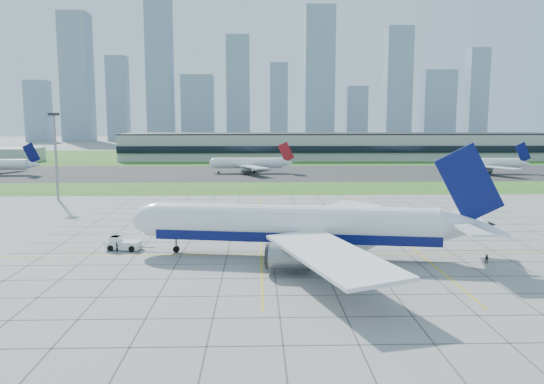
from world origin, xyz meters
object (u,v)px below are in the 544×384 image
object	(u,v)px
distant_jet_2	(483,164)
light_mast	(55,145)
airliner	(299,226)
crew_far	(487,259)
distant_jet_1	(250,163)
pushback_tug	(122,244)
crew_near	(117,248)

from	to	relation	value
distant_jet_2	light_mast	bearing A→B (deg)	-155.20
airliner	crew_far	bearing A→B (deg)	-0.85
light_mast	airliner	world-z (taller)	light_mast
airliner	distant_jet_1	xyz separation A→B (m)	(-10.41, 147.29, -0.95)
airliner	distant_jet_1	distance (m)	147.66
airliner	crew_far	xyz separation A→B (m)	(30.71, -5.45, -4.65)
pushback_tug	crew_near	xyz separation A→B (m)	(-0.41, -2.23, -0.15)
crew_near	distant_jet_2	bearing A→B (deg)	-29.20
light_mast	distant_jet_1	xyz separation A→B (m)	(56.03, 78.92, -11.70)
light_mast	airliner	size ratio (longest dim) A/B	0.41
pushback_tug	crew_near	size ratio (longest dim) A/B	4.76
pushback_tug	distant_jet_2	world-z (taller)	distant_jet_2
airliner	pushback_tug	distance (m)	32.54
distant_jet_1	pushback_tug	bearing A→B (deg)	-98.56
crew_far	pushback_tug	bearing A→B (deg)	-162.33
crew_near	distant_jet_1	xyz separation A→B (m)	(21.72, 143.75, 3.55)
airliner	distant_jet_2	bearing A→B (deg)	66.05
pushback_tug	distant_jet_1	xyz separation A→B (m)	(21.31, 141.51, 3.40)
light_mast	pushback_tug	distance (m)	73.16
light_mast	distant_jet_2	world-z (taller)	light_mast
distant_jet_1	distant_jet_2	distance (m)	103.33
airliner	crew_far	distance (m)	31.53
airliner	distant_jet_2	world-z (taller)	airliner
airliner	distant_jet_2	distance (m)	169.58
pushback_tug	crew_far	size ratio (longest dim) A/B	5.69
light_mast	crew_near	size ratio (longest dim) A/B	13.68
airliner	crew_near	xyz separation A→B (m)	(-32.14, 3.54, -4.50)
light_mast	distant_jet_1	size ratio (longest dim) A/B	0.60
airliner	crew_far	world-z (taller)	airliner
distant_jet_1	crew_near	bearing A→B (deg)	-98.59
light_mast	crew_far	distance (m)	122.98
light_mast	airliner	xyz separation A→B (m)	(66.44, -68.37, -10.75)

